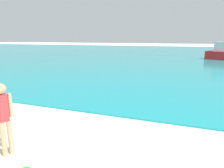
# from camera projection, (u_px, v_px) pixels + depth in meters

# --- Properties ---
(water) EXTENTS (160.00, 60.00, 0.06)m
(water) POSITION_uv_depth(u_px,v_px,m) (175.00, 54.00, 34.39)
(water) COLOR teal
(water) RESTS_ON ground
(person_standing) EXTENTS (0.23, 0.36, 1.71)m
(person_standing) POSITION_uv_depth(u_px,v_px,m) (4.00, 116.00, 4.56)
(person_standing) COLOR tan
(person_standing) RESTS_ON ground
(beach_ball) EXTENTS (0.41, 0.41, 0.41)m
(beach_ball) POSITION_uv_depth(u_px,v_px,m) (4.00, 113.00, 6.87)
(beach_ball) COLOR orange
(beach_ball) RESTS_ON ground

